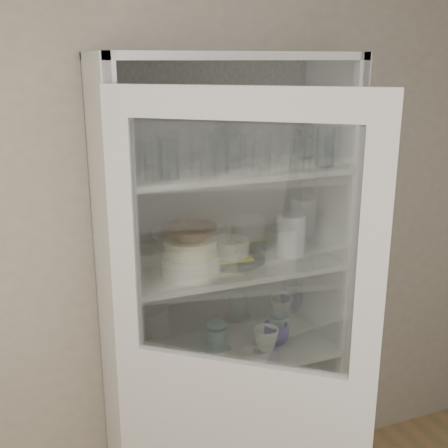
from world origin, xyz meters
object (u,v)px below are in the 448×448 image
object	(u,v)px
grey_bowl_stack	(291,235)
measuring_cups	(215,352)
white_canister	(130,349)
cream_dish	(178,431)
pantry_cabinet	(219,325)
goblet_2	(224,141)
cupboard_door	(239,419)
terracotta_bowl	(190,233)
plate_stack_front	(190,265)
white_ramekin	(230,247)
goblet_0	(172,147)
goblet_1	(230,141)
glass_platter	(230,259)
plate_stack_back	(150,253)
cream_bowl	(190,247)
tin_box	(242,418)
teal_jar	(216,335)
goblet_3	(306,139)
mug_blue	(276,333)
mug_white	(266,339)
yellow_trivet	(230,256)
mug_teal	(278,325)

from	to	relation	value
grey_bowl_stack	measuring_cups	world-z (taller)	grey_bowl_stack
white_canister	cream_dish	world-z (taller)	white_canister
pantry_cabinet	goblet_2	bearing A→B (deg)	49.78
cupboard_door	terracotta_bowl	xyz separation A→B (m)	(-0.03, 0.42, 0.56)
pantry_cabinet	plate_stack_front	xyz separation A→B (m)	(-0.18, -0.15, 0.36)
plate_stack_front	white_ramekin	bearing A→B (deg)	23.14
goblet_0	goblet_1	size ratio (longest dim) A/B	0.87
pantry_cabinet	terracotta_bowl	size ratio (longest dim) A/B	10.20
plate_stack_front	goblet_2	bearing A→B (deg)	42.08
white_ramekin	grey_bowl_stack	bearing A→B (deg)	-5.76
plate_stack_front	cream_dish	distance (m)	0.81
glass_platter	grey_bowl_stack	world-z (taller)	grey_bowl_stack
plate_stack_back	cream_bowl	distance (m)	0.26
plate_stack_front	tin_box	bearing A→B (deg)	15.64
glass_platter	white_canister	size ratio (longest dim) A/B	2.14
cupboard_door	tin_box	world-z (taller)	cupboard_door
pantry_cabinet	white_canister	bearing A→B (deg)	-174.73
teal_jar	measuring_cups	size ratio (longest dim) A/B	0.98
measuring_cups	goblet_0	bearing A→B (deg)	125.24
glass_platter	pantry_cabinet	bearing A→B (deg)	118.05
white_ramekin	tin_box	bearing A→B (deg)	-15.89
cupboard_door	goblet_3	size ratio (longest dim) A/B	11.85
cream_bowl	goblet_2	bearing A→B (deg)	42.08
plate_stack_back	terracotta_bowl	bearing A→B (deg)	-65.74
cream_dish	tin_box	distance (m)	0.30
cupboard_door	cream_dish	size ratio (longest dim) A/B	8.40
goblet_2	plate_stack_back	xyz separation A→B (m)	(-0.32, 0.03, -0.46)
goblet_2	tin_box	bearing A→B (deg)	-72.49
goblet_3	goblet_1	bearing A→B (deg)	172.73
tin_box	mug_blue	bearing A→B (deg)	-13.21
mug_blue	mug_white	size ratio (longest dim) A/B	1.07
cream_bowl	grey_bowl_stack	distance (m)	0.48
goblet_1	measuring_cups	distance (m)	0.89
cream_dish	plate_stack_front	bearing A→B (deg)	-62.20
terracotta_bowl	yellow_trivet	size ratio (longest dim) A/B	1.34
glass_platter	mug_teal	world-z (taller)	glass_platter
yellow_trivet	white_ramekin	bearing A→B (deg)	0.00
teal_jar	measuring_cups	bearing A→B (deg)	-114.74
goblet_1	yellow_trivet	distance (m)	0.48
yellow_trivet	plate_stack_front	bearing A→B (deg)	-156.86
mug_teal	teal_jar	bearing A→B (deg)	-174.47
goblet_3	plate_stack_front	size ratio (longest dim) A/B	0.73
goblet_0	measuring_cups	world-z (taller)	goblet_0
plate_stack_back	cream_dish	world-z (taller)	plate_stack_back
measuring_cups	tin_box	distance (m)	0.42
plate_stack_back	white_canister	distance (m)	0.40
cupboard_door	terracotta_bowl	distance (m)	0.70
pantry_cabinet	white_ramekin	world-z (taller)	pantry_cabinet
mug_teal	terracotta_bowl	bearing A→B (deg)	-159.86
mug_blue	cream_dish	xyz separation A→B (m)	(-0.45, 0.04, -0.41)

